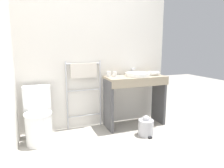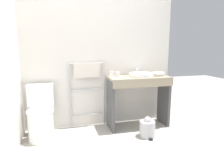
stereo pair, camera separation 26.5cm
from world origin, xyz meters
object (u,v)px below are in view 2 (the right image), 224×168
Objects in this scene: toilet at (41,117)px; towel_radiator at (87,78)px; sink_basin at (141,75)px; trash_bin at (147,128)px; cup_near_edge at (118,74)px; hair_dryer at (159,74)px; cup_near_wall at (112,74)px.

towel_radiator reaches higher than toilet.
towel_radiator is 0.87m from sink_basin.
cup_near_edge is at bearing 122.47° from trash_bin.
toilet is 1.95× the size of sink_basin.
hair_dryer is (0.67, -0.10, -0.00)m from cup_near_edge.
towel_radiator is at bearing 164.83° from cup_near_edge.
towel_radiator reaches higher than sink_basin.
sink_basin is 1.30× the size of trash_bin.
hair_dryer is at bearing -4.75° from sink_basin.
toilet is 9.11× the size of cup_near_wall.
cup_near_edge is at bearing 168.52° from sink_basin.
cup_near_wall reaches higher than hair_dryer.
cup_near_edge is at bearing -15.17° from towel_radiator.
toilet is 9.81× the size of cup_near_edge.
towel_radiator is 2.74× the size of sink_basin.
sink_basin is at bearing 175.25° from hair_dryer.
toilet is 4.05× the size of hair_dryer.
cup_near_wall is at bearing 9.27° from toilet.
towel_radiator is at bearing 166.45° from sink_basin.
cup_near_edge reaches higher than sink_basin.
trash_bin is (0.31, -0.49, -0.75)m from cup_near_edge.
trash_bin is at bearing -38.19° from towel_radiator.
towel_radiator is at bearing 168.71° from hair_dryer.
hair_dryer is (1.14, -0.23, 0.06)m from towel_radiator.
trash_bin is (1.49, -0.35, -0.19)m from toilet.
hair_dryer is (1.85, 0.03, 0.55)m from toilet.
toilet is at bearing -178.99° from hair_dryer.
hair_dryer is at bearing -8.51° from cup_near_edge.
trash_bin is (-0.06, -0.41, -0.74)m from sink_basin.
toilet is 1.24m from cup_near_wall.
cup_near_wall is 0.28× the size of trash_bin.
cup_near_wall is 0.10m from cup_near_edge.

